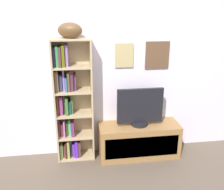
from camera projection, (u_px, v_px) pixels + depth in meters
name	position (u px, v px, depth m)	size (l,w,h in m)	color
back_wall	(102.00, 66.00, 3.29)	(4.80, 0.08, 2.42)	silver
bookshelf	(70.00, 104.00, 3.27)	(0.48, 0.25, 1.59)	tan
football	(70.00, 30.00, 2.94)	(0.29, 0.18, 0.18)	brown
tv_stand	(139.00, 140.00, 3.47)	(1.07, 0.39, 0.45)	olive
television	(140.00, 108.00, 3.31)	(0.60, 0.22, 0.51)	black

